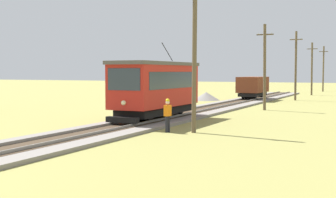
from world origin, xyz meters
The scene contains 10 objects.
red_tram centered at (0.00, 18.63, 2.19)m, with size 2.60×8.54×4.79m.
freight_car centered at (0.00, 42.18, 1.56)m, with size 2.40×5.20×2.31m.
utility_pole_near_tram centered at (4.22, 14.75, 4.27)m, with size 1.40×0.39×8.35m.
utility_pole_mid centered at (4.22, 30.04, 3.65)m, with size 1.40×0.49×7.10m.
utility_pole_far centered at (4.22, 44.47, 3.94)m, with size 1.40×0.26×7.68m.
utility_pole_distant centered at (4.22, 56.79, 3.67)m, with size 1.40×0.49×7.14m.
utility_pole_horizon centered at (4.22, 69.49, 3.75)m, with size 1.40×0.44×7.31m.
gravel_pile centered at (-4.81, 40.31, 0.46)m, with size 3.06×3.06×0.92m, color gray.
track_worker centered at (2.93, 14.20, 0.98)m, with size 0.31×0.42×1.78m.
second_worker centered at (-3.01, 20.06, 0.98)m, with size 0.45×0.40×1.78m.
Camera 1 is at (13.20, -7.18, 3.19)m, focal length 48.46 mm.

